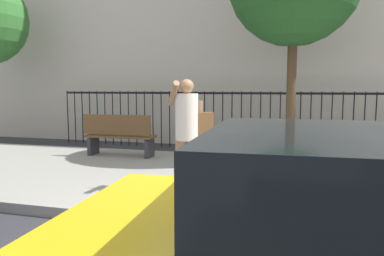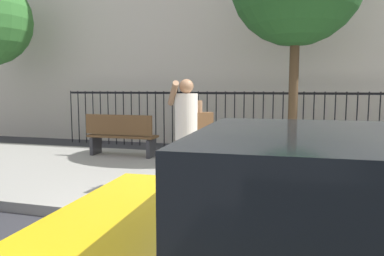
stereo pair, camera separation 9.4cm
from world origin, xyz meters
TOP-DOWN VIEW (x-y plane):
  - ground_plane at (0.00, 0.00)m, footprint 60.00×60.00m
  - sidewalk at (0.00, 2.20)m, footprint 28.00×4.40m
  - iron_fence at (0.00, 5.90)m, footprint 12.03×0.04m
  - pedestrian_on_phone at (-0.82, 1.28)m, footprint 0.72×0.60m
  - street_bench at (-3.06, 3.47)m, footprint 1.60×0.45m

SIDE VIEW (x-z plane):
  - ground_plane at x=0.00m, z-range 0.00..0.00m
  - sidewalk at x=0.00m, z-range 0.00..0.15m
  - street_bench at x=-3.06m, z-range 0.18..1.13m
  - iron_fence at x=0.00m, z-range 0.22..1.82m
  - pedestrian_on_phone at x=-0.82m, z-range 0.28..1.96m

